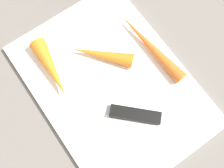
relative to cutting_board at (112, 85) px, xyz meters
The scene contains 6 objects.
ground_plane 0.01m from the cutting_board, ahead, with size 1.40×1.40×0.00m, color slate.
cutting_board is the anchor object (origin of this frame).
knife 0.06m from the cutting_board, behind, with size 0.15×0.16×0.01m.
carrot_longest 0.10m from the cutting_board, 80.79° to the right, with size 0.02×0.02×0.17m, color orange.
carrot_shortest 0.06m from the cutting_board, 15.21° to the right, with size 0.03×0.03×0.12m, color orange.
carrot_medium 0.11m from the cutting_board, 42.64° to the left, with size 0.03×0.03×0.12m, color orange.
Camera 1 is at (-0.12, 0.08, 0.50)m, focal length 44.79 mm.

